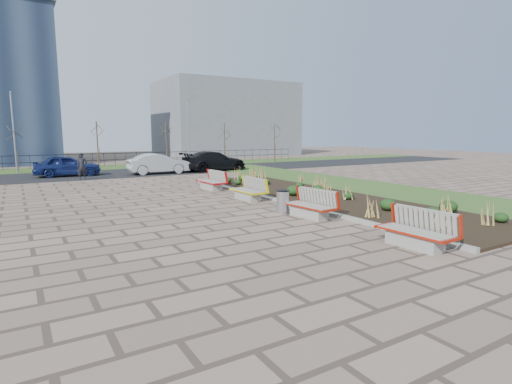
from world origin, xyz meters
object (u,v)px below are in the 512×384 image
litter_bin (283,202)px  lamp_east (188,133)px  car_silver (159,164)px  bench_a (415,229)px  pedestrian (82,167)px  bench_d (211,180)px  car_blue (67,166)px  car_black (214,161)px  bench_c (247,189)px  bench_b (309,204)px  lamp_west (14,133)px

litter_bin → lamp_east: 23.95m
lamp_east → car_silver: bearing=-129.0°
bench_a → pedestrian: 22.04m
bench_d → bench_a: bearing=-92.5°
car_blue → car_black: (10.75, -1.57, 0.03)m
bench_c → pedestrian: 13.46m
litter_bin → car_blue: car_blue is taller
car_silver → bench_c: bearing=-179.2°
car_black → bench_b: bearing=162.6°
bench_b → bench_d: 8.53m
bench_a → litter_bin: (-0.41, 5.59, -0.06)m
car_silver → car_black: (4.61, 0.00, 0.03)m
bench_d → bench_b: bearing=-92.5°
car_black → lamp_west: size_ratio=0.90×
bench_d → litter_bin: bearing=-95.7°
car_black → bench_d: bearing=151.1°
pedestrian → lamp_east: (10.36, 7.39, 2.15)m
bench_d → car_blue: size_ratio=0.48×
bench_b → car_blue: car_blue is taller
bench_b → pedestrian: 17.70m
car_silver → lamp_west: lamp_west is taller
bench_b → litter_bin: bearing=105.4°
lamp_east → car_black: bearing=-91.6°
bench_c → car_black: (4.83, 13.84, 0.30)m
bench_b → car_silver: bearing=83.6°
bench_c → lamp_east: bearing=75.0°
car_blue → lamp_east: size_ratio=0.74×
car_silver → car_black: 4.61m
pedestrian → car_black: pedestrian is taller
car_black → lamp_west: 15.20m
bench_a → pedestrian: pedestrian is taller
bench_b → lamp_east: size_ratio=0.35×
bench_c → lamp_west: size_ratio=0.35×
bench_c → lamp_east: size_ratio=0.35×
bench_a → lamp_east: (5.00, 28.77, 2.54)m
bench_b → lamp_east: lamp_east is taller
bench_b → car_blue: size_ratio=0.48×
bench_d → litter_bin: bench_d is taller
car_black → car_silver: bearing=87.3°
bench_c → lamp_west: lamp_west is taller
bench_d → car_black: car_black is taller
bench_b → car_black: (4.83, 18.36, 0.30)m
pedestrian → car_black: (10.19, 1.50, -0.09)m
bench_a → car_black: size_ratio=0.39×
pedestrian → bench_b: bearing=-73.3°
pedestrian → car_blue: 3.13m
pedestrian → car_blue: size_ratio=0.40×
pedestrian → bench_a: bearing=-76.8°
bench_c → pedestrian: bearing=112.6°
bench_c → bench_d: same height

